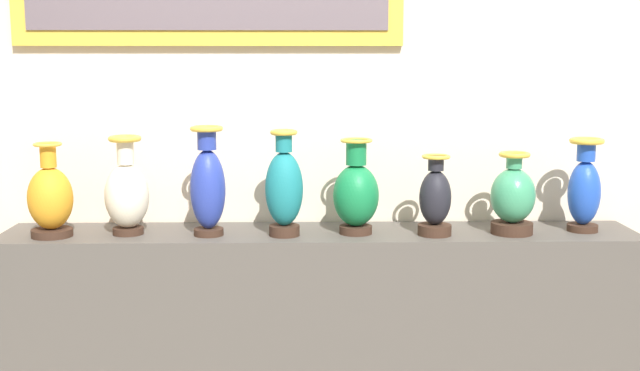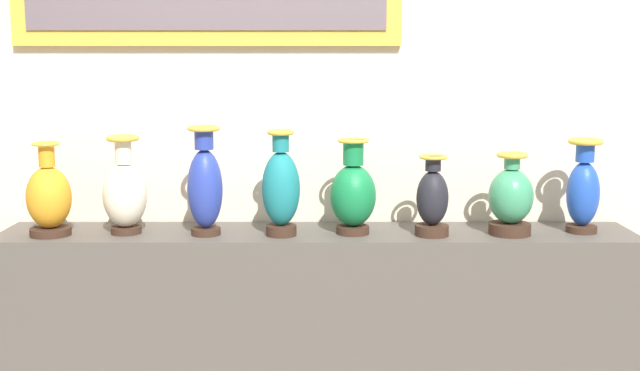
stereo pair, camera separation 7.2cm
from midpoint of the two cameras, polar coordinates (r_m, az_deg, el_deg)
name	(u,v)px [view 2 (the right image)]	position (r m, az deg, el deg)	size (l,w,h in m)	color
display_shelf	(320,357)	(3.30, 0.64, -11.85)	(2.44, 0.38, 1.01)	#4C4742
back_wall	(317,128)	(3.34, 0.42, 4.05)	(4.99, 0.14, 2.74)	beige
vase_amber	(52,198)	(3.22, -17.59, -0.82)	(0.17, 0.17, 0.35)	#382319
vase_ivory	(128,192)	(3.17, -12.64, -0.47)	(0.17, 0.17, 0.38)	#382319
vase_cobalt	(208,185)	(3.09, -7.18, 0.01)	(0.13, 0.13, 0.41)	#382319
vase_teal	(284,188)	(3.06, -1.88, -0.21)	(0.14, 0.14, 0.40)	#382319
vase_emerald	(356,194)	(3.09, 3.18, -0.56)	(0.17, 0.17, 0.36)	#382319
vase_onyx	(435,200)	(3.10, 8.69, -1.04)	(0.13, 0.13, 0.31)	#382319
vase_jade	(514,199)	(3.17, 13.99, -0.91)	(0.17, 0.17, 0.31)	#382319
vase_sapphire	(586,189)	(3.28, 18.68, -0.26)	(0.13, 0.13, 0.36)	#382319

